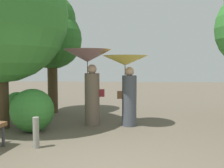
{
  "coord_description": "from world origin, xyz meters",
  "views": [
    {
      "loc": [
        0.53,
        -3.4,
        1.64
      ],
      "look_at": [
        0.0,
        3.72,
        1.08
      ],
      "focal_mm": 39.85,
      "sensor_mm": 36.0,
      "label": 1
    }
  ],
  "objects_px": {
    "person_right": "(127,75)",
    "path_marker_post": "(36,133)",
    "person_left": "(89,69)",
    "tree_mid_left": "(52,33)"
  },
  "relations": [
    {
      "from": "person_right",
      "to": "path_marker_post",
      "type": "relative_size",
      "value": 3.05
    },
    {
      "from": "person_left",
      "to": "tree_mid_left",
      "type": "xyz_separation_m",
      "value": [
        -1.53,
        1.64,
        1.17
      ]
    },
    {
      "from": "tree_mid_left",
      "to": "path_marker_post",
      "type": "xyz_separation_m",
      "value": [
        0.8,
        -3.6,
        -2.39
      ]
    },
    {
      "from": "person_right",
      "to": "tree_mid_left",
      "type": "height_order",
      "value": "tree_mid_left"
    },
    {
      "from": "person_right",
      "to": "path_marker_post",
      "type": "distance_m",
      "value": 2.81
    },
    {
      "from": "person_left",
      "to": "tree_mid_left",
      "type": "distance_m",
      "value": 2.53
    },
    {
      "from": "person_right",
      "to": "tree_mid_left",
      "type": "distance_m",
      "value": 3.32
    },
    {
      "from": "path_marker_post",
      "to": "tree_mid_left",
      "type": "bearing_deg",
      "value": 102.57
    },
    {
      "from": "person_left",
      "to": "path_marker_post",
      "type": "bearing_deg",
      "value": 153.03
    },
    {
      "from": "person_left",
      "to": "path_marker_post",
      "type": "xyz_separation_m",
      "value": [
        -0.73,
        -1.96,
        -1.22
      ]
    }
  ]
}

